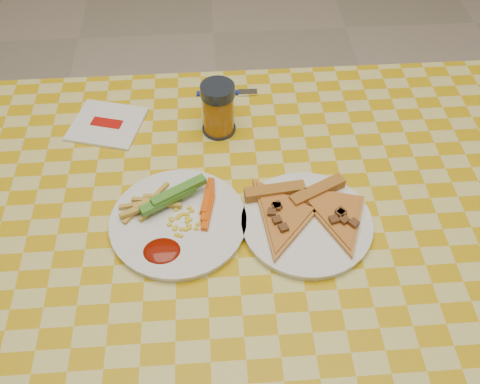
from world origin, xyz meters
name	(u,v)px	position (x,y,z in m)	size (l,w,h in m)	color
table	(236,248)	(0.00, 0.00, 0.68)	(1.28, 0.88, 0.76)	white
plate_left	(178,223)	(-0.10, 0.01, 0.76)	(0.23, 0.23, 0.01)	white
plate_right	(306,224)	(0.12, -0.01, 0.76)	(0.22, 0.22, 0.01)	white
fries_veggies	(173,210)	(-0.11, 0.02, 0.78)	(0.19, 0.18, 0.04)	gold
pizza_slices	(307,212)	(0.12, 0.00, 0.78)	(0.28, 0.25, 0.02)	#B07736
drink_glass	(218,109)	(-0.02, 0.25, 0.81)	(0.07, 0.07, 0.11)	black
napkin	(107,124)	(-0.25, 0.27, 0.76)	(0.17, 0.16, 0.01)	silver
fork	(228,93)	(0.01, 0.36, 0.76)	(0.13, 0.02, 0.01)	navy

